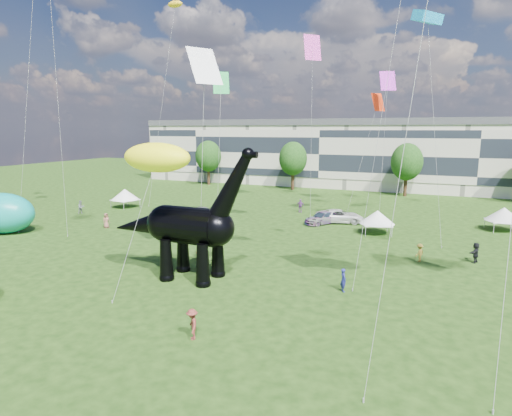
% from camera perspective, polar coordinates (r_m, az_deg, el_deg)
% --- Properties ---
extents(ground, '(220.00, 220.00, 0.00)m').
position_cam_1_polar(ground, '(28.57, -7.11, -12.59)').
color(ground, '#16330C').
rests_on(ground, ground).
extents(terrace_row, '(78.00, 11.00, 12.00)m').
position_cam_1_polar(terrace_row, '(87.38, 9.37, 6.94)').
color(terrace_row, beige).
rests_on(terrace_row, ground).
extents(tree_far_left, '(5.20, 5.20, 9.44)m').
position_cam_1_polar(tree_far_left, '(87.34, -6.39, 7.21)').
color(tree_far_left, '#382314').
rests_on(tree_far_left, ground).
extents(tree_mid_left, '(5.20, 5.20, 9.44)m').
position_cam_1_polar(tree_mid_left, '(79.88, 4.95, 6.94)').
color(tree_mid_left, '#382314').
rests_on(tree_mid_left, ground).
extents(tree_mid_right, '(5.20, 5.20, 9.44)m').
position_cam_1_polar(tree_mid_right, '(75.86, 19.49, 6.20)').
color(tree_mid_right, '#382314').
rests_on(tree_mid_right, ground).
extents(dinosaur_sculpture, '(12.56, 3.48, 10.32)m').
position_cam_1_polar(dinosaur_sculpture, '(32.55, -9.43, -2.56)').
color(dinosaur_sculpture, black).
rests_on(dinosaur_sculpture, ground).
extents(car_silver, '(2.84, 4.55, 1.45)m').
position_cam_1_polar(car_silver, '(53.27, -7.36, -0.91)').
color(car_silver, silver).
rests_on(car_silver, ground).
extents(car_grey, '(5.15, 3.48, 1.61)m').
position_cam_1_polar(car_grey, '(53.21, -6.91, -0.83)').
color(car_grey, gray).
rests_on(car_grey, ground).
extents(car_white, '(6.29, 4.28, 1.60)m').
position_cam_1_polar(car_white, '(52.61, 11.08, -1.08)').
color(car_white, silver).
rests_on(car_white, ground).
extents(car_dark, '(4.40, 5.23, 1.43)m').
position_cam_1_polar(car_dark, '(51.70, 8.91, -1.31)').
color(car_dark, '#595960').
rests_on(car_dark, ground).
extents(gazebo_near, '(4.59, 4.59, 2.57)m').
position_cam_1_polar(gazebo_near, '(47.85, 15.87, -1.20)').
color(gazebo_near, white).
rests_on(gazebo_near, ground).
extents(gazebo_far, '(4.65, 4.65, 2.66)m').
position_cam_1_polar(gazebo_far, '(54.72, 30.14, -0.73)').
color(gazebo_far, silver).
rests_on(gazebo_far, ground).
extents(gazebo_left, '(4.59, 4.59, 2.72)m').
position_cam_1_polar(gazebo_left, '(64.26, -17.07, 1.73)').
color(gazebo_left, white).
rests_on(gazebo_left, ground).
extents(inflatable_teal, '(8.14, 6.53, 4.42)m').
position_cam_1_polar(inflatable_teal, '(53.76, -30.77, -0.60)').
color(inflatable_teal, '#0C948D').
rests_on(inflatable_teal, ground).
extents(visitors, '(48.05, 37.51, 1.82)m').
position_cam_1_polar(visitors, '(41.55, -0.46, -3.88)').
color(visitors, olive).
rests_on(visitors, ground).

